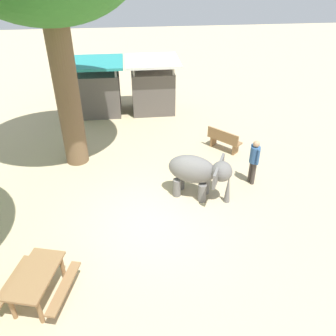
# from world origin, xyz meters

# --- Properties ---
(ground_plane) EXTENTS (60.00, 60.00, 0.00)m
(ground_plane) POSITION_xyz_m (0.00, 0.00, 0.00)
(ground_plane) COLOR tan
(elephant) EXTENTS (2.04, 1.70, 1.44)m
(elephant) POSITION_xyz_m (1.62, 1.04, 0.92)
(elephant) COLOR slate
(elephant) RESTS_ON ground_plane
(person_handler) EXTENTS (0.32, 0.50, 1.62)m
(person_handler) POSITION_xyz_m (3.61, 1.58, 0.95)
(person_handler) COLOR #3F3833
(person_handler) RESTS_ON ground_plane
(wooden_bench) EXTENTS (1.24, 1.31, 0.88)m
(wooden_bench) POSITION_xyz_m (3.22, 3.92, 0.47)
(wooden_bench) COLOR olive
(wooden_bench) RESTS_ON ground_plane
(picnic_table_near) EXTENTS (1.82, 1.84, 0.78)m
(picnic_table_near) POSITION_xyz_m (-2.72, -2.41, 0.59)
(picnic_table_near) COLOR olive
(picnic_table_near) RESTS_ON ground_plane
(market_stall_teal) EXTENTS (2.50, 2.50, 2.52)m
(market_stall_teal) POSITION_xyz_m (-1.86, 8.30, 1.14)
(market_stall_teal) COLOR #59514C
(market_stall_teal) RESTS_ON ground_plane
(market_stall_white) EXTENTS (2.50, 2.50, 2.52)m
(market_stall_white) POSITION_xyz_m (0.74, 8.30, 1.14)
(market_stall_white) COLOR #59514C
(market_stall_white) RESTS_ON ground_plane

